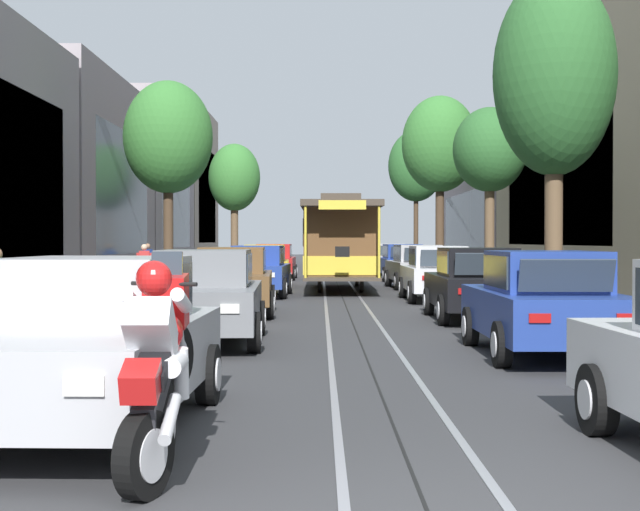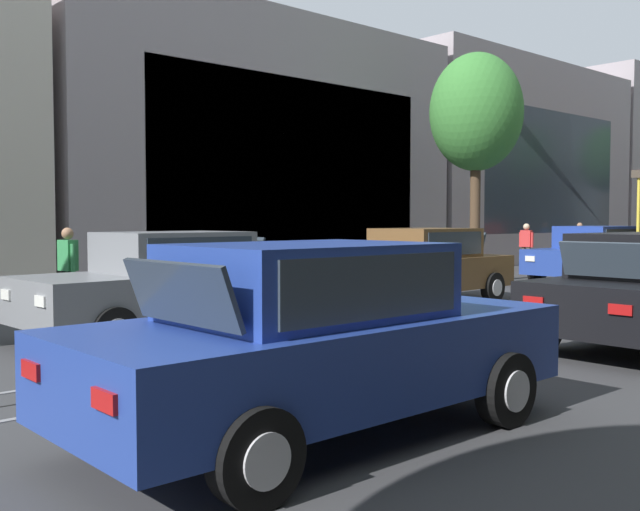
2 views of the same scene
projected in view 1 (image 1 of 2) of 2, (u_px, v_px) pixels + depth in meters
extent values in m
plane|color=#38383A|center=(339.00, 291.00, 31.81)|extent=(168.42, 168.42, 0.00)
cube|color=gray|center=(323.00, 284.00, 36.54)|extent=(0.08, 75.37, 0.01)
cube|color=gray|center=(350.00, 284.00, 36.54)|extent=(0.08, 75.37, 0.01)
cube|color=black|center=(336.00, 284.00, 36.54)|extent=(0.03, 75.37, 0.01)
cube|color=#2D3842|center=(9.00, 174.00, 23.01)|extent=(0.04, 9.43, 4.54)
cube|color=gray|center=(69.00, 182.00, 36.47)|extent=(4.34, 13.17, 8.13)
cube|color=#2D3842|center=(123.00, 192.00, 36.47)|extent=(0.04, 9.43, 4.88)
cube|color=gray|center=(129.00, 188.00, 49.93)|extent=(5.12, 13.17, 9.15)
cube|color=#2D3842|center=(176.00, 197.00, 49.94)|extent=(0.04, 9.43, 5.49)
cube|color=gray|center=(176.00, 188.00, 63.39)|extent=(4.25, 13.17, 10.67)
cube|color=#2D3842|center=(206.00, 196.00, 63.40)|extent=(0.04, 9.43, 6.40)
cube|color=tan|center=(612.00, 153.00, 36.47)|extent=(4.98, 22.16, 10.42)
cube|color=#2D3842|center=(549.00, 166.00, 36.48)|extent=(0.04, 15.72, 6.25)
cube|color=gray|center=(497.00, 218.00, 58.96)|extent=(4.59, 22.16, 6.36)
cube|color=#2D3842|center=(462.00, 223.00, 58.96)|extent=(0.04, 15.72, 3.82)
cube|color=#B7B7BC|center=(89.00, 359.00, 8.43)|extent=(1.92, 4.35, 0.66)
cube|color=#B7B7BC|center=(94.00, 290.00, 8.57)|extent=(1.53, 2.10, 0.60)
cube|color=#2D3842|center=(66.00, 297.00, 7.73)|extent=(1.34, 0.26, 0.47)
cube|color=#2D3842|center=(124.00, 286.00, 9.75)|extent=(1.30, 0.23, 0.45)
cube|color=#2D3842|center=(174.00, 290.00, 8.55)|extent=(0.08, 1.81, 0.47)
cube|color=#2D3842|center=(14.00, 289.00, 8.59)|extent=(0.08, 1.81, 0.47)
cube|color=white|center=(83.00, 386.00, 6.26)|extent=(0.28, 0.05, 0.14)
cube|color=#B21414|center=(190.00, 327.00, 10.57)|extent=(0.28, 0.05, 0.12)
cube|color=#B21414|center=(93.00, 326.00, 10.60)|extent=(0.28, 0.05, 0.12)
cylinder|color=black|center=(155.00, 425.00, 7.08)|extent=(0.22, 0.65, 0.64)
cylinder|color=silver|center=(170.00, 425.00, 7.08)|extent=(0.03, 0.35, 0.35)
cylinder|color=black|center=(207.00, 374.00, 9.75)|extent=(0.22, 0.65, 0.64)
cylinder|color=silver|center=(217.00, 374.00, 9.74)|extent=(0.03, 0.35, 0.35)
cylinder|color=black|center=(42.00, 374.00, 9.79)|extent=(0.22, 0.65, 0.64)
cylinder|color=silver|center=(32.00, 374.00, 9.80)|extent=(0.03, 0.35, 0.35)
cube|color=slate|center=(203.00, 305.00, 15.50)|extent=(1.96, 4.36, 0.66)
cube|color=slate|center=(204.00, 267.00, 15.64)|extent=(1.55, 2.12, 0.60)
cube|color=#2D3842|center=(200.00, 270.00, 14.80)|extent=(1.34, 0.27, 0.47)
cube|color=#2D3842|center=(210.00, 267.00, 16.82)|extent=(1.30, 0.24, 0.45)
cube|color=#2D3842|center=(248.00, 267.00, 15.67)|extent=(0.10, 1.81, 0.47)
cube|color=#2D3842|center=(160.00, 268.00, 15.61)|extent=(0.10, 1.81, 0.47)
cube|color=white|center=(229.00, 309.00, 13.36)|extent=(0.28, 0.05, 0.14)
cube|color=#B21414|center=(243.00, 292.00, 17.68)|extent=(0.28, 0.05, 0.12)
cube|color=white|center=(151.00, 309.00, 13.32)|extent=(0.28, 0.05, 0.14)
cube|color=#B21414|center=(184.00, 292.00, 17.64)|extent=(0.28, 0.05, 0.12)
cylinder|color=black|center=(253.00, 332.00, 14.21)|extent=(0.22, 0.65, 0.64)
cylinder|color=silver|center=(260.00, 332.00, 14.21)|extent=(0.03, 0.35, 0.35)
cylinder|color=black|center=(138.00, 333.00, 14.14)|extent=(0.22, 0.65, 0.64)
cylinder|color=silver|center=(131.00, 333.00, 14.14)|extent=(0.03, 0.35, 0.35)
cylinder|color=black|center=(258.00, 318.00, 16.87)|extent=(0.22, 0.65, 0.64)
cylinder|color=silver|center=(264.00, 318.00, 16.87)|extent=(0.03, 0.35, 0.35)
cylinder|color=black|center=(162.00, 318.00, 16.80)|extent=(0.22, 0.65, 0.64)
cylinder|color=silver|center=(156.00, 318.00, 16.80)|extent=(0.03, 0.35, 0.35)
cube|color=brown|center=(231.00, 287.00, 21.59)|extent=(1.97, 4.37, 0.66)
cube|color=brown|center=(232.00, 260.00, 21.73)|extent=(1.56, 2.12, 0.60)
cube|color=#2D3842|center=(230.00, 262.00, 20.89)|extent=(1.34, 0.27, 0.47)
cube|color=#2D3842|center=(234.00, 260.00, 22.91)|extent=(1.30, 0.25, 0.45)
cube|color=#2D3842|center=(263.00, 260.00, 21.76)|extent=(0.10, 1.81, 0.47)
cube|color=#2D3842|center=(200.00, 260.00, 21.69)|extent=(0.10, 1.81, 0.47)
cube|color=white|center=(252.00, 287.00, 19.45)|extent=(0.28, 0.05, 0.14)
cube|color=#B21414|center=(258.00, 279.00, 23.76)|extent=(0.28, 0.05, 0.12)
cube|color=white|center=(199.00, 287.00, 19.40)|extent=(0.28, 0.05, 0.14)
cube|color=#B21414|center=(214.00, 279.00, 23.72)|extent=(0.28, 0.05, 0.12)
cylinder|color=black|center=(268.00, 305.00, 20.30)|extent=(0.23, 0.65, 0.64)
cylinder|color=silver|center=(273.00, 305.00, 20.30)|extent=(0.03, 0.35, 0.35)
cylinder|color=black|center=(188.00, 305.00, 20.22)|extent=(0.23, 0.65, 0.64)
cylinder|color=silver|center=(183.00, 305.00, 20.22)|extent=(0.03, 0.35, 0.35)
cylinder|color=black|center=(270.00, 297.00, 22.96)|extent=(0.23, 0.65, 0.64)
cylinder|color=silver|center=(274.00, 297.00, 22.96)|extent=(0.03, 0.35, 0.35)
cylinder|color=black|center=(199.00, 298.00, 22.89)|extent=(0.23, 0.65, 0.64)
cylinder|color=silver|center=(194.00, 298.00, 22.88)|extent=(0.03, 0.35, 0.35)
cube|color=#233D93|center=(257.00, 276.00, 28.67)|extent=(1.91, 4.35, 0.66)
cube|color=#233D93|center=(257.00, 255.00, 28.81)|extent=(1.53, 2.10, 0.60)
cube|color=#2D3842|center=(255.00, 256.00, 27.97)|extent=(1.34, 0.26, 0.47)
cube|color=#2D3842|center=(261.00, 255.00, 29.99)|extent=(1.30, 0.23, 0.45)
cube|color=#2D3842|center=(281.00, 255.00, 28.79)|extent=(0.08, 1.81, 0.47)
cube|color=#2D3842|center=(233.00, 255.00, 28.83)|extent=(0.08, 1.81, 0.47)
cube|color=white|center=(269.00, 275.00, 26.50)|extent=(0.28, 0.05, 0.14)
cube|color=#B21414|center=(279.00, 270.00, 30.81)|extent=(0.28, 0.05, 0.12)
cube|color=white|center=(230.00, 275.00, 26.52)|extent=(0.28, 0.05, 0.14)
cube|color=#B21414|center=(246.00, 270.00, 30.84)|extent=(0.28, 0.05, 0.12)
cylinder|color=black|center=(282.00, 288.00, 27.32)|extent=(0.22, 0.65, 0.64)
cylinder|color=silver|center=(286.00, 288.00, 27.32)|extent=(0.03, 0.35, 0.35)
cylinder|color=black|center=(223.00, 288.00, 27.37)|extent=(0.22, 0.65, 0.64)
cylinder|color=silver|center=(219.00, 288.00, 27.37)|extent=(0.03, 0.35, 0.35)
cylinder|color=black|center=(288.00, 284.00, 29.99)|extent=(0.22, 0.65, 0.64)
cylinder|color=silver|center=(291.00, 284.00, 29.98)|extent=(0.03, 0.35, 0.35)
cylinder|color=black|center=(234.00, 284.00, 30.03)|extent=(0.22, 0.65, 0.64)
cylinder|color=silver|center=(230.00, 284.00, 30.03)|extent=(0.03, 0.35, 0.35)
cube|color=gold|center=(264.00, 269.00, 34.72)|extent=(1.94, 4.36, 0.66)
cube|color=gold|center=(264.00, 253.00, 34.86)|extent=(1.54, 2.11, 0.60)
cube|color=#2D3842|center=(263.00, 254.00, 34.03)|extent=(1.34, 0.26, 0.47)
cube|color=#2D3842|center=(265.00, 253.00, 36.05)|extent=(1.30, 0.24, 0.45)
cube|color=#2D3842|center=(284.00, 253.00, 34.89)|extent=(0.09, 1.81, 0.47)
cube|color=#2D3842|center=(244.00, 253.00, 34.84)|extent=(0.09, 1.81, 0.47)
cube|color=white|center=(278.00, 269.00, 32.58)|extent=(0.28, 0.05, 0.14)
cube|color=#B21414|center=(279.00, 265.00, 36.90)|extent=(0.28, 0.05, 0.12)
cube|color=white|center=(246.00, 269.00, 32.54)|extent=(0.28, 0.05, 0.14)
cube|color=#B21414|center=(251.00, 265.00, 36.86)|extent=(0.28, 0.05, 0.12)
cylinder|color=black|center=(287.00, 280.00, 33.43)|extent=(0.22, 0.65, 0.64)
cylinder|color=silver|center=(290.00, 280.00, 33.43)|extent=(0.03, 0.35, 0.35)
cylinder|color=black|center=(238.00, 280.00, 33.37)|extent=(0.22, 0.65, 0.64)
cylinder|color=silver|center=(235.00, 280.00, 33.36)|extent=(0.03, 0.35, 0.35)
cylinder|color=black|center=(287.00, 277.00, 36.09)|extent=(0.22, 0.65, 0.64)
cylinder|color=silver|center=(290.00, 277.00, 36.09)|extent=(0.03, 0.35, 0.35)
cylinder|color=black|center=(242.00, 277.00, 36.03)|extent=(0.22, 0.65, 0.64)
cylinder|color=silver|center=(239.00, 277.00, 36.03)|extent=(0.03, 0.35, 0.35)
cube|color=red|center=(273.00, 265.00, 41.30)|extent=(1.83, 4.31, 0.66)
cube|color=red|center=(273.00, 251.00, 41.44)|extent=(1.49, 2.08, 0.60)
cube|color=#2D3842|center=(272.00, 251.00, 40.60)|extent=(1.33, 0.23, 0.47)
cube|color=#2D3842|center=(275.00, 251.00, 42.62)|extent=(1.30, 0.21, 0.45)
cube|color=#2D3842|center=(290.00, 251.00, 41.44)|extent=(0.04, 1.81, 0.47)
cube|color=#2D3842|center=(257.00, 251.00, 41.45)|extent=(0.04, 1.81, 0.47)
cube|color=white|center=(283.00, 264.00, 39.14)|extent=(0.28, 0.04, 0.14)
cube|color=#B21414|center=(288.00, 262.00, 43.46)|extent=(0.28, 0.04, 0.12)
cube|color=white|center=(257.00, 264.00, 39.14)|extent=(0.28, 0.04, 0.14)
cube|color=#B21414|center=(264.00, 262.00, 43.46)|extent=(0.28, 0.04, 0.12)
cylinder|color=black|center=(292.00, 273.00, 39.97)|extent=(0.20, 0.64, 0.64)
cylinder|color=silver|center=(294.00, 273.00, 39.97)|extent=(0.02, 0.35, 0.35)
cylinder|color=black|center=(251.00, 273.00, 39.98)|extent=(0.20, 0.64, 0.64)
cylinder|color=silver|center=(249.00, 273.00, 39.98)|extent=(0.02, 0.35, 0.35)
cylinder|color=black|center=(294.00, 271.00, 42.63)|extent=(0.20, 0.64, 0.64)
cylinder|color=silver|center=(296.00, 271.00, 42.63)|extent=(0.02, 0.35, 0.35)
cylinder|color=black|center=(256.00, 271.00, 42.65)|extent=(0.20, 0.64, 0.64)
cylinder|color=silver|center=(253.00, 271.00, 42.65)|extent=(0.02, 0.35, 0.35)
cube|color=white|center=(600.00, 341.00, 9.04)|extent=(0.28, 0.05, 0.14)
cylinder|color=black|center=(596.00, 399.00, 8.21)|extent=(0.23, 0.65, 0.64)
cylinder|color=silver|center=(583.00, 400.00, 8.20)|extent=(0.03, 0.35, 0.35)
cube|color=#233D93|center=(542.00, 313.00, 13.89)|extent=(1.81, 4.30, 0.66)
cube|color=#233D93|center=(544.00, 271.00, 13.73)|extent=(1.48, 2.07, 0.60)
cube|color=#2D3842|center=(532.00, 271.00, 14.57)|extent=(1.33, 0.22, 0.47)
cube|color=#2D3842|center=(565.00, 276.00, 12.55)|extent=(1.30, 0.20, 0.45)
cube|color=#2D3842|center=(494.00, 271.00, 13.73)|extent=(0.03, 1.81, 0.47)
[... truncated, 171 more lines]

